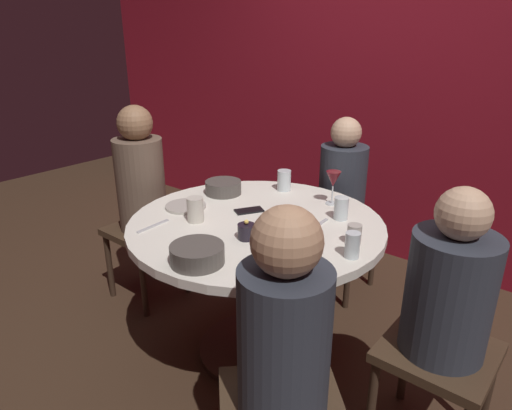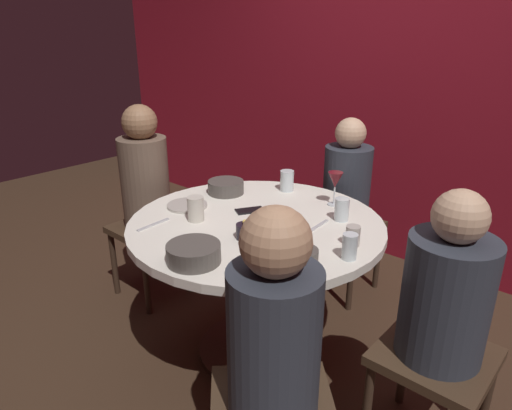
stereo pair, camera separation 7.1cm
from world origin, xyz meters
The scene contains 22 objects.
ground_plane centered at (0.00, 0.00, 0.00)m, with size 8.00×8.00×0.00m, color #382619.
back_wall centered at (0.00, 1.54, 1.30)m, with size 6.00×0.10×2.60m, color maroon.
dining_table centered at (0.00, 0.00, 0.58)m, with size 1.21×1.21×0.75m.
seated_diner_left centered at (-0.88, 0.00, 0.74)m, with size 0.40×0.40×1.21m.
seated_diner_back centered at (0.00, 0.83, 0.70)m, with size 0.40×0.40×1.12m.
seated_diner_right centered at (0.90, 0.00, 0.69)m, with size 0.40×0.40×1.12m.
seated_diner_front_right centered at (0.61, -0.61, 0.72)m, with size 0.57×0.57×1.16m.
candle_holder centered at (0.09, -0.18, 0.79)m, with size 0.08×0.08×0.09m.
wine_glass centered at (0.16, 0.42, 0.88)m, with size 0.08×0.08×0.18m.
dinner_plate centered at (-0.38, -0.10, 0.76)m, with size 0.20×0.20×0.01m, color #B2ADA3.
cell_phone centered at (-0.10, 0.07, 0.76)m, with size 0.07×0.14×0.01m, color black.
bowl_serving_large centered at (-0.38, 0.18, 0.79)m, with size 0.20×0.20×0.07m, color #4C4742.
bowl_salad_center centered at (0.09, -0.46, 0.79)m, with size 0.21×0.21×0.07m, color #4C4742.
bowl_small_white centered at (0.40, -0.18, 0.78)m, with size 0.12×0.12×0.05m, color #4C4742.
cup_near_candle centered at (0.15, -0.02, 0.80)m, with size 0.08×0.08×0.09m, color #B2ADA3.
cup_by_left_diner centered at (-0.22, -0.18, 0.81)m, with size 0.08×0.08×0.12m, color beige.
cup_by_right_diner centered at (0.53, -0.04, 0.80)m, with size 0.06×0.06×0.11m, color silver.
cup_center_front centered at (0.30, 0.27, 0.81)m, with size 0.07×0.07×0.11m, color silver.
cup_far_edge centered at (-0.15, 0.44, 0.81)m, with size 0.08×0.08×0.11m, color silver.
cup_beside_wine centered at (0.48, 0.07, 0.79)m, with size 0.06×0.06×0.09m, color #B2ADA3.
fork_near_plate centered at (-0.32, -0.35, 0.75)m, with size 0.02×0.18×0.01m, color #B7B7BC.
knife_near_plate centered at (0.26, 0.13, 0.75)m, with size 0.02×0.18×0.01m, color #B7B7BC.
Camera 2 is at (1.31, -1.48, 1.60)m, focal length 31.89 mm.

